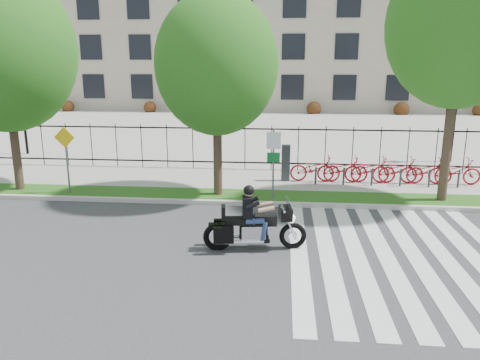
{
  "coord_description": "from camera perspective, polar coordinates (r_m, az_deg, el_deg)",
  "views": [
    {
      "loc": [
        1.71,
        -11.62,
        4.92
      ],
      "look_at": [
        0.35,
        3.0,
        1.2
      ],
      "focal_mm": 35.0,
      "sensor_mm": 36.0,
      "label": 1
    }
  ],
  "objects": [
    {
      "name": "bike_share_station",
      "position": [
        19.7,
        16.98,
        1.19
      ],
      "size": [
        7.89,
        0.89,
        1.5
      ],
      "color": "#2D2D33",
      "rests_on": "sidewalk"
    },
    {
      "name": "office_building",
      "position": [
        56.79,
        3.78,
        19.3
      ],
      "size": [
        60.0,
        21.9,
        20.15
      ],
      "color": "#A7A087",
      "rests_on": "ground"
    },
    {
      "name": "motorcycle_rider",
      "position": [
        12.54,
        1.77,
        -5.37
      ],
      "size": [
        2.78,
        0.97,
        2.15
      ],
      "color": "black",
      "rests_on": "ground"
    },
    {
      "name": "lamp_post_right",
      "position": [
        25.09,
        24.92,
        9.01
      ],
      "size": [
        1.06,
        0.7,
        4.25
      ],
      "color": "black",
      "rests_on": "ground"
    },
    {
      "name": "sign_pole_warning",
      "position": [
        18.31,
        -20.45,
        3.33
      ],
      "size": [
        0.78,
        0.09,
        2.49
      ],
      "color": "#59595B",
      "rests_on": "grass_verge"
    },
    {
      "name": "crosswalk_stripes",
      "position": [
        12.99,
        18.98,
        -8.81
      ],
      "size": [
        5.7,
        8.0,
        0.01
      ],
      "primitive_type": null,
      "color": "silver",
      "rests_on": "ground"
    },
    {
      "name": "grass_verge",
      "position": [
        17.35,
        -0.56,
        -1.99
      ],
      "size": [
        60.0,
        1.5,
        0.15
      ],
      "primitive_type": "cube",
      "color": "#174812",
      "rests_on": "ground"
    },
    {
      "name": "curb",
      "position": [
        16.54,
        -0.86,
        -2.81
      ],
      "size": [
        60.0,
        0.2,
        0.15
      ],
      "primitive_type": "cube",
      "color": "#B2B1A8",
      "rests_on": "ground"
    },
    {
      "name": "lamp_post_left",
      "position": [
        27.36,
        -25.12,
        9.32
      ],
      "size": [
        1.06,
        0.7,
        4.25
      ],
      "color": "black",
      "rests_on": "ground"
    },
    {
      "name": "plaza",
      "position": [
        36.98,
        2.63,
        6.65
      ],
      "size": [
        80.0,
        34.0,
        0.1
      ],
      "primitive_type": "cube",
      "color": "gray",
      "rests_on": "ground"
    },
    {
      "name": "iron_fence",
      "position": [
        21.23,
        0.61,
        4.0
      ],
      "size": [
        30.0,
        0.06,
        2.0
      ],
      "primitive_type": null,
      "color": "black",
      "rests_on": "sidewalk"
    },
    {
      "name": "street_tree_1",
      "position": [
        16.74,
        -2.88,
        13.87
      ],
      "size": [
        4.31,
        4.31,
        7.16
      ],
      "color": "#3A2B1F",
      "rests_on": "grass_verge"
    },
    {
      "name": "street_tree_0",
      "position": [
        19.4,
        -26.84,
        13.89
      ],
      "size": [
        5.11,
        5.11,
        8.1
      ],
      "color": "#3A2B1F",
      "rests_on": "grass_verge"
    },
    {
      "name": "sidewalk",
      "position": [
        19.75,
        0.18,
        0.03
      ],
      "size": [
        60.0,
        3.5,
        0.15
      ],
      "primitive_type": "cube",
      "color": "gray",
      "rests_on": "ground"
    },
    {
      "name": "ground",
      "position": [
        12.73,
        -2.86,
        -8.52
      ],
      "size": [
        120.0,
        120.0,
        0.0
      ],
      "primitive_type": "plane",
      "color": "#373739",
      "rests_on": "ground"
    },
    {
      "name": "street_tree_2",
      "position": [
        17.55,
        25.28,
        16.75
      ],
      "size": [
        4.77,
        4.77,
        8.7
      ],
      "color": "#3A2B1F",
      "rests_on": "grass_verge"
    },
    {
      "name": "sign_pole_regulatory",
      "position": [
        16.51,
        4.1,
        3.09
      ],
      "size": [
        0.5,
        0.09,
        2.5
      ],
      "color": "#59595B",
      "rests_on": "grass_verge"
    }
  ]
}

